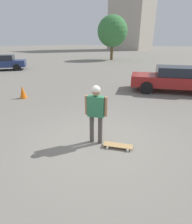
{
  "coord_description": "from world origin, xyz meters",
  "views": [
    {
      "loc": [
        -2.82,
        3.59,
        2.84
      ],
      "look_at": [
        0.0,
        0.0,
        0.99
      ],
      "focal_mm": 28.0,
      "sensor_mm": 36.0,
      "label": 1
    }
  ],
  "objects_px": {
    "car_parked_far": "(3,62)",
    "traffic_cone": "(23,92)",
    "person": "(96,109)",
    "skateboard": "(118,145)",
    "car_parked_near": "(173,79)"
  },
  "relations": [
    {
      "from": "car_parked_far",
      "to": "traffic_cone",
      "type": "xyz_separation_m",
      "value": [
        -10.58,
        4.12,
        -0.46
      ]
    },
    {
      "from": "person",
      "to": "skateboard",
      "type": "height_order",
      "value": "person"
    },
    {
      "from": "car_parked_far",
      "to": "traffic_cone",
      "type": "distance_m",
      "value": 11.36
    },
    {
      "from": "person",
      "to": "traffic_cone",
      "type": "relative_size",
      "value": 2.63
    },
    {
      "from": "car_parked_far",
      "to": "person",
      "type": "bearing_deg",
      "value": 109.38
    },
    {
      "from": "traffic_cone",
      "to": "car_parked_near",
      "type": "bearing_deg",
      "value": -132.87
    },
    {
      "from": "person",
      "to": "skateboard",
      "type": "xyz_separation_m",
      "value": [
        -0.68,
        -0.15,
        -1.01
      ]
    },
    {
      "from": "skateboard",
      "to": "car_parked_far",
      "type": "relative_size",
      "value": 0.19
    },
    {
      "from": "skateboard",
      "to": "traffic_cone",
      "type": "relative_size",
      "value": 1.29
    },
    {
      "from": "car_parked_near",
      "to": "car_parked_far",
      "type": "relative_size",
      "value": 1.11
    },
    {
      "from": "car_parked_far",
      "to": "traffic_cone",
      "type": "height_order",
      "value": "car_parked_far"
    },
    {
      "from": "person",
      "to": "skateboard",
      "type": "relative_size",
      "value": 2.04
    },
    {
      "from": "person",
      "to": "traffic_cone",
      "type": "distance_m",
      "value": 5.92
    },
    {
      "from": "car_parked_near",
      "to": "car_parked_far",
      "type": "height_order",
      "value": "car_parked_far"
    },
    {
      "from": "skateboard",
      "to": "car_parked_far",
      "type": "height_order",
      "value": "car_parked_far"
    }
  ]
}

